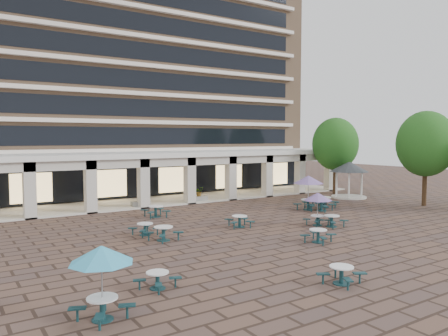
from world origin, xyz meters
The scene contains 21 objects.
ground centered at (0.00, 0.00, 0.00)m, with size 120.00×120.00×0.00m, color brown.
apartment_building centered at (0.00, 25.47, 12.60)m, with size 40.00×15.50×25.20m.
retail_arcade centered at (0.00, 14.80, 3.00)m, with size 42.00×6.60×4.40m.
picnic_table_0 centered at (-9.03, -5.46, 0.39)m, with size 1.77×1.77×0.64m.
picnic_table_1 centered at (-2.84, -8.86, 0.42)m, with size 1.83×1.83×0.70m.
picnic_table_2 centered at (1.28, -3.54, 0.43)m, with size 1.92×1.92×0.71m.
picnic_table_4 centered at (-11.64, -7.12, 1.98)m, with size 2.02×2.02×2.33m.
picnic_table_5 centered at (-5.54, 1.41, 0.47)m, with size 2.06×2.06×0.79m.
picnic_table_6 centered at (4.54, -0.25, 1.79)m, with size 1.83×1.83×2.11m.
picnic_table_7 centered at (5.00, -1.04, 0.44)m, with size 1.74×1.74×0.73m.
picnic_table_8 centered at (-2.95, 8.20, 0.49)m, with size 1.90×1.90×0.81m.
picnic_table_9 centered at (0.05, 2.09, 0.44)m, with size 1.92×1.92×0.73m.
picnic_table_10 centered at (8.88, 3.66, 0.51)m, with size 2.25×2.25×0.85m.
picnic_table_11 centered at (8.35, 4.54, 2.28)m, with size 2.32×2.32×2.68m.
picnic_table_12 centered at (-5.86, 3.22, 0.42)m, with size 1.76×1.76×0.70m.
picnic_table_13 centered at (10.25, 4.69, 0.52)m, with size 2.21×2.21×0.87m.
gazebo centered at (16.42, 7.48, 2.54)m, with size 3.62×3.62×3.37m.
tree_east_a centered at (17.97, 0.85, 5.14)m, with size 4.72×4.72×7.86m.
tree_east_c centered at (17.65, 10.38, 5.00)m, with size 4.60×4.60×7.66m.
planter_left centered at (-2.16, 12.90, 0.46)m, with size 1.50×0.72×1.20m.
planter_right centered at (3.30, 12.90, 0.57)m, with size 1.50×0.72×1.34m.
Camera 1 is at (-15.68, -20.22, 5.66)m, focal length 35.00 mm.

